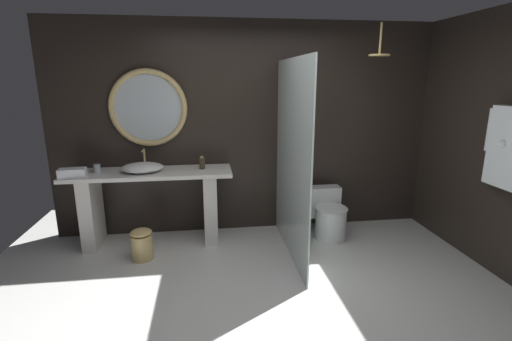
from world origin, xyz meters
TOP-DOWN VIEW (x-y plane):
  - ground_plane at (0.00, 0.00)m, footprint 5.76×5.76m
  - back_wall_panel at (0.00, 1.90)m, footprint 4.80×0.10m
  - side_wall_right at (2.35, 0.76)m, footprint 0.10×2.47m
  - vanity_counter at (-1.20, 1.56)m, footprint 1.88×0.54m
  - vessel_sink at (-1.27, 1.54)m, footprint 0.47×0.38m
  - tumbler_cup at (-1.78, 1.59)m, footprint 0.08×0.08m
  - soap_dispenser at (-0.60, 1.59)m, footprint 0.07×0.07m
  - round_wall_mirror at (-1.20, 1.81)m, footprint 0.90×0.07m
  - shower_glass_panel at (0.36, 1.08)m, footprint 0.02×1.53m
  - rain_shower_head at (1.36, 1.31)m, footprint 0.23×0.23m
  - hanging_bathrobe at (2.21, 0.31)m, footprint 0.20×0.54m
  - toilet at (0.94, 1.45)m, footprint 0.39×0.58m
  - waste_bin at (-1.27, 1.13)m, footprint 0.23×0.23m
  - folded_hand_towel at (-1.98, 1.39)m, footprint 0.28×0.17m

SIDE VIEW (x-z plane):
  - ground_plane at x=0.00m, z-range 0.00..0.00m
  - waste_bin at x=-1.27m, z-range 0.00..0.35m
  - toilet at x=0.94m, z-range -0.03..0.56m
  - vanity_counter at x=-1.20m, z-range 0.10..0.98m
  - tumbler_cup at x=-1.78m, z-range 0.88..0.97m
  - folded_hand_towel at x=-1.98m, z-range 0.88..0.98m
  - vessel_sink at x=-1.27m, z-range 0.82..1.05m
  - soap_dispenser at x=-0.60m, z-range 0.87..1.03m
  - shower_glass_panel at x=0.36m, z-range 0.00..2.12m
  - back_wall_panel at x=0.00m, z-range 0.00..2.60m
  - side_wall_right at x=2.35m, z-range 0.00..2.60m
  - hanging_bathrobe at x=2.21m, z-range 0.92..1.74m
  - round_wall_mirror at x=-1.20m, z-range 1.13..2.03m
  - rain_shower_head at x=1.36m, z-range 2.02..2.36m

